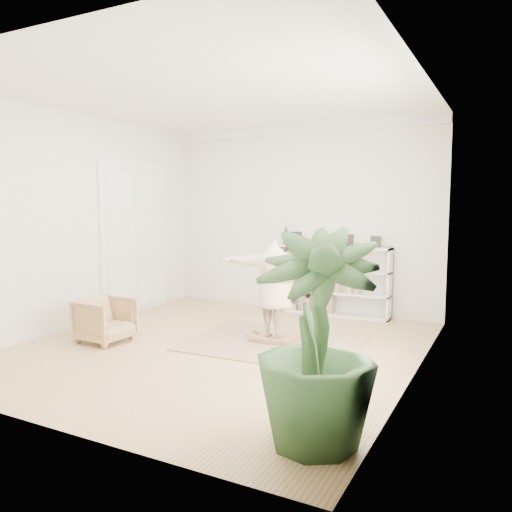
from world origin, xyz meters
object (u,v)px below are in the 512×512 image
(person, at_px, (275,286))
(houseplant, at_px, (316,339))
(bookshelf, at_px, (332,281))
(rocker_board, at_px, (274,339))
(armchair, at_px, (105,320))

(person, height_order, houseplant, houseplant)
(bookshelf, distance_m, person, 2.30)
(rocker_board, distance_m, person, 0.79)
(bookshelf, height_order, houseplant, houseplant)
(bookshelf, bearing_deg, rocker_board, -92.65)
(houseplant, bearing_deg, bookshelf, 107.37)
(armchair, relative_size, houseplant, 0.39)
(armchair, height_order, houseplant, houseplant)
(bookshelf, relative_size, armchair, 3.01)
(rocker_board, xyz_separation_m, person, (0.00, 0.00, 0.79))
(armchair, bearing_deg, houseplant, -109.55)
(armchair, bearing_deg, person, -62.35)
(rocker_board, bearing_deg, armchair, -156.84)
(rocker_board, xyz_separation_m, houseplant, (1.66, -2.69, 0.87))
(bookshelf, xyz_separation_m, houseplant, (1.56, -4.98, 0.30))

